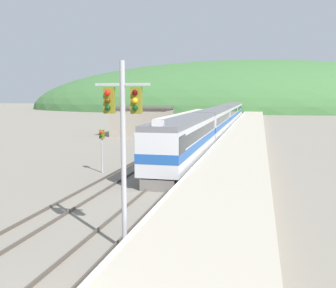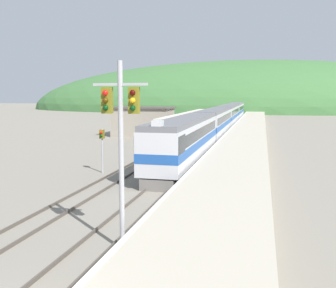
# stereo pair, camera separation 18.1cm
# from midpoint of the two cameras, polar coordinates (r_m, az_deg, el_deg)

# --- Properties ---
(track_main) EXTENTS (1.52, 180.00, 0.16)m
(track_main) POSITION_cam_midpoint_polar(r_m,az_deg,el_deg) (78.16, 8.43, 2.58)
(track_main) COLOR #4C443D
(track_main) RESTS_ON ground
(track_siding) EXTENTS (1.52, 180.00, 0.16)m
(track_siding) POSITION_cam_midpoint_polar(r_m,az_deg,el_deg) (78.60, 5.49, 2.65)
(track_siding) COLOR #4C443D
(track_siding) RESTS_ON ground
(platform) EXTENTS (5.39, 140.00, 1.07)m
(platform) POSITION_cam_midpoint_polar(r_m,az_deg,el_deg) (57.97, 11.10, 1.40)
(platform) COLOR #B2A893
(platform) RESTS_ON ground
(distant_hills) EXTENTS (189.43, 85.24, 40.30)m
(distant_hills) POSITION_cam_midpoint_polar(r_m,az_deg,el_deg) (166.98, 11.01, 4.89)
(distant_hills) COLOR #3D6B38
(distant_hills) RESTS_ON ground
(station_shed) EXTENTS (9.00, 5.85, 4.41)m
(station_shed) POSITION_cam_midpoint_polar(r_m,az_deg,el_deg) (59.40, -3.90, 3.29)
(station_shed) COLOR gray
(station_shed) RESTS_ON ground
(express_train_lead_car) EXTENTS (2.95, 20.25, 4.58)m
(express_train_lead_car) POSITION_cam_midpoint_polar(r_m,az_deg,el_deg) (34.51, 2.36, 0.66)
(express_train_lead_car) COLOR black
(express_train_lead_car) RESTS_ON ground
(carriage_second) EXTENTS (2.94, 20.82, 4.22)m
(carriage_second) POSITION_cam_midpoint_polar(r_m,az_deg,el_deg) (55.84, 6.55, 3.09)
(carriage_second) COLOR black
(carriage_second) RESTS_ON ground
(carriage_third) EXTENTS (2.94, 20.82, 4.22)m
(carriage_third) POSITION_cam_midpoint_polar(r_m,az_deg,el_deg) (77.40, 8.42, 4.18)
(carriage_third) COLOR black
(carriage_third) RESTS_ON ground
(carriage_fourth) EXTENTS (2.94, 20.82, 4.22)m
(carriage_fourth) POSITION_cam_midpoint_polar(r_m,az_deg,el_deg) (99.02, 9.48, 4.79)
(carriage_fourth) COLOR black
(carriage_fourth) RESTS_ON ground
(siding_train) EXTENTS (2.90, 32.76, 3.49)m
(siding_train) POSITION_cam_midpoint_polar(r_m,az_deg,el_deg) (60.17, 3.12, 2.94)
(siding_train) COLOR black
(siding_train) RESTS_ON ground
(signal_mast_main) EXTENTS (2.20, 0.42, 7.50)m
(signal_mast_main) POSITION_cam_midpoint_polar(r_m,az_deg,el_deg) (15.33, -6.90, 2.29)
(signal_mast_main) COLOR #9E9EA3
(signal_mast_main) RESTS_ON ground
(signal_post_siding) EXTENTS (0.36, 0.42, 3.52)m
(signal_post_siding) POSITION_cam_midpoint_polar(r_m,az_deg,el_deg) (31.58, -9.75, 0.38)
(signal_post_siding) COLOR #9E9EA3
(signal_post_siding) RESTS_ON ground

